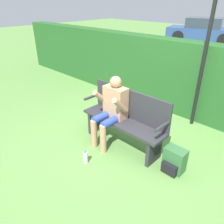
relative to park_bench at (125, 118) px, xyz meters
name	(u,v)px	position (x,y,z in m)	size (l,w,h in m)	color
ground_plane	(122,144)	(0.00, -0.07, -0.52)	(40.00, 40.00, 0.00)	#5B8942
hedge_back	(181,78)	(0.00, 1.88, 0.28)	(12.00, 0.47, 1.59)	#235623
park_bench	(125,118)	(0.00, 0.00, 0.00)	(1.60, 0.41, 1.01)	#2D2D33
person_seated	(111,108)	(-0.20, -0.13, 0.18)	(0.55, 0.59, 1.23)	tan
backpack	(174,161)	(1.01, -0.02, -0.33)	(0.32, 0.28, 0.39)	#336638
water_bottle	(86,157)	(-0.08, -0.85, -0.41)	(0.07, 0.07, 0.23)	silver
signpost	(206,46)	(0.57, 1.52, 1.10)	(0.38, 0.09, 2.90)	black
parked_car	(203,31)	(-3.54, 11.13, 0.14)	(4.34, 2.74, 1.38)	#2D4784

